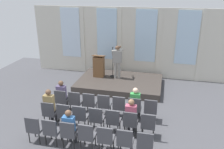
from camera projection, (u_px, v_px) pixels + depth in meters
ground_plane at (96, 133)px, 8.06m from camera, size 15.03×15.03×0.00m
rear_partition at (127, 42)px, 12.63m from camera, size 10.39×0.14×3.70m
stage_platform at (120, 83)px, 11.76m from camera, size 4.08×2.70×0.33m
speaker at (117, 60)px, 11.63m from camera, size 0.52×0.69×1.68m
mic_stand at (113, 70)px, 12.05m from camera, size 0.28×0.28×1.55m
lectern at (99, 66)px, 12.00m from camera, size 0.60×0.48×1.16m
chair_r0_c0 at (62, 99)px, 9.30m from camera, size 0.46×0.44×0.94m
audience_r0_c0 at (62, 94)px, 9.30m from camera, size 0.36×0.39×1.30m
chair_r0_c1 at (75, 101)px, 9.17m from camera, size 0.46×0.44×0.94m
chair_r0_c2 at (90, 102)px, 9.05m from camera, size 0.46×0.44×0.94m
chair_r0_c3 at (104, 104)px, 8.93m from camera, size 0.46×0.44×0.94m
chair_r0_c4 at (119, 105)px, 8.81m from camera, size 0.46×0.44×0.94m
chair_r0_c5 at (135, 107)px, 8.68m from camera, size 0.46×0.44×0.94m
audience_r0_c5 at (135, 102)px, 8.69m from camera, size 0.36×0.39×1.29m
chair_r0_c6 at (151, 109)px, 8.56m from camera, size 0.46×0.44×0.94m
chair_r1_c0 at (50, 112)px, 8.37m from camera, size 0.46×0.44×0.94m
audience_r1_c0 at (50, 105)px, 8.36m from camera, size 0.36×0.39×1.38m
chair_r1_c1 at (65, 114)px, 8.25m from camera, size 0.46×0.44×0.94m
chair_r1_c2 at (80, 116)px, 8.13m from camera, size 0.46×0.44×0.94m
chair_r1_c3 at (97, 118)px, 8.00m from camera, size 0.46×0.44×0.94m
chair_r1_c4 at (113, 120)px, 7.88m from camera, size 0.46×0.44×0.94m
chair_r1_c5 at (130, 122)px, 7.76m from camera, size 0.46×0.44×0.94m
audience_r1_c5 at (131, 115)px, 7.76m from camera, size 0.36×0.39×1.33m
chair_r1_c6 at (148, 124)px, 7.64m from camera, size 0.46×0.44×0.94m
chair_r2_c0 at (35, 127)px, 7.45m from camera, size 0.46×0.44×0.94m
chair_r2_c1 at (51, 130)px, 7.33m from camera, size 0.46×0.44×0.94m
chair_r2_c2 at (69, 132)px, 7.20m from camera, size 0.46×0.44×0.94m
audience_r2_c2 at (70, 126)px, 7.22m from camera, size 0.36×0.39×1.27m
chair_r2_c3 at (87, 135)px, 7.08m from camera, size 0.46×0.44×0.94m
chair_r2_c4 at (106, 137)px, 6.96m from camera, size 0.46×0.44×0.94m
chair_r2_c5 at (125, 140)px, 6.84m from camera, size 0.46×0.44×0.94m
chair_r2_c6 at (145, 143)px, 6.71m from camera, size 0.46×0.44×0.94m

